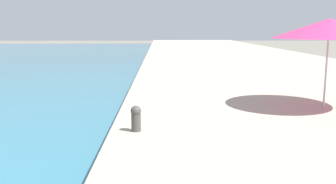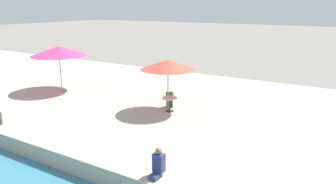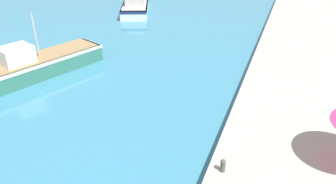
% 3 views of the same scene
% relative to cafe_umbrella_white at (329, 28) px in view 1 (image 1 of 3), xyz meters
% --- Properties ---
extents(quay_promenade, '(16.00, 90.00, 0.74)m').
position_rel_cafe_umbrella_white_xyz_m(quay_promenade, '(1.43, 21.66, -2.92)').
color(quay_promenade, '#B2A893').
rests_on(quay_promenade, ground_plane).
extents(cafe_umbrella_white, '(3.52, 3.52, 2.86)m').
position_rel_cafe_umbrella_white_xyz_m(cafe_umbrella_white, '(0.00, 0.00, 0.00)').
color(cafe_umbrella_white, '#B7B7B7').
rests_on(cafe_umbrella_white, quay_promenade).
extents(mooring_bollard, '(0.26, 0.26, 0.65)m').
position_rel_cafe_umbrella_white_xyz_m(mooring_bollard, '(-5.90, -2.60, -2.20)').
color(mooring_bollard, '#4C4742').
rests_on(mooring_bollard, quay_promenade).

